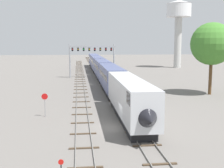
{
  "coord_description": "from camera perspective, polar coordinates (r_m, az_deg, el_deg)",
  "views": [
    {
      "loc": [
        -3.89,
        -29.93,
        8.9
      ],
      "look_at": [
        1.0,
        12.0,
        3.0
      ],
      "focal_mm": 46.71,
      "sensor_mm": 36.0,
      "label": 1
    }
  ],
  "objects": [
    {
      "name": "ground_plane",
      "position": [
        31.47,
        0.73,
        -8.47
      ],
      "size": [
        400.0,
        400.0,
        0.0
      ],
      "primitive_type": "plane",
      "color": "slate"
    },
    {
      "name": "track_near",
      "position": [
        70.49,
        -6.28,
        0.71
      ],
      "size": [
        2.6,
        160.0,
        0.16
      ],
      "color": "slate",
      "rests_on": "ground"
    },
    {
      "name": "signal_gantry",
      "position": [
        76.06,
        -3.93,
        6.08
      ],
      "size": [
        12.1,
        0.49,
        8.67
      ],
      "color": "#999BA0",
      "rests_on": "ground"
    },
    {
      "name": "passenger_train",
      "position": [
        72.68,
        -1.98,
        2.99
      ],
      "size": [
        3.04,
        97.33,
        4.8
      ],
      "color": "silver",
      "rests_on": "ground"
    },
    {
      "name": "stop_sign",
      "position": [
        36.44,
        -13.02,
        -3.37
      ],
      "size": [
        0.76,
        0.08,
        2.88
      ],
      "color": "gray",
      "rests_on": "ground"
    },
    {
      "name": "trackside_tree_left",
      "position": [
        53.36,
        18.97,
        7.42
      ],
      "size": [
        7.34,
        7.34,
        12.5
      ],
      "color": "brown",
      "rests_on": "ground"
    },
    {
      "name": "water_tower",
      "position": [
        110.66,
        12.92,
        12.89
      ],
      "size": [
        8.96,
        8.96,
        24.32
      ],
      "color": "beige",
      "rests_on": "ground"
    },
    {
      "name": "track_main",
      "position": [
        90.56,
        -2.89,
        2.35
      ],
      "size": [
        2.6,
        200.0,
        0.16
      ],
      "color": "slate",
      "rests_on": "ground"
    }
  ]
}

